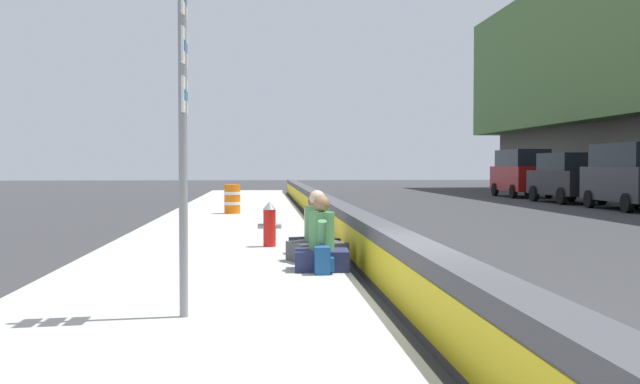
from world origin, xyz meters
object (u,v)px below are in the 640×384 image
at_px(route_sign_post, 183,115).
at_px(seated_person_foreground, 322,247).
at_px(seated_person_rear, 314,235).
at_px(backpack, 323,261).
at_px(parked_car_farther, 521,172).
at_px(fire_hydrant, 270,223).
at_px(seated_person_middle, 317,239).
at_px(parked_car_midline, 632,175).
at_px(construction_barrel, 232,199).
at_px(parked_car_far, 567,177).

xyz_separation_m(route_sign_post, seated_person_foreground, (3.45, -1.70, -1.74)).
distance_m(seated_person_rear, backpack, 2.58).
bearing_deg(seated_person_rear, route_sign_post, 162.69).
bearing_deg(parked_car_farther, route_sign_post, 155.43).
bearing_deg(parked_car_farther, seated_person_foreground, 155.64).
distance_m(fire_hydrant, parked_car_farther, 29.01).
height_order(seated_person_foreground, seated_person_middle, seated_person_middle).
bearing_deg(fire_hydrant, parked_car_midline, -46.31).
xyz_separation_m(seated_person_middle, parked_car_farther, (27.80, -13.07, 0.85)).
bearing_deg(construction_barrel, seated_person_rear, -170.70).
distance_m(seated_person_foreground, parked_car_farther, 31.72).
relative_size(seated_person_middle, parked_car_far, 0.24).
relative_size(backpack, parked_car_farther, 0.08).
distance_m(seated_person_foreground, construction_barrel, 13.86).
distance_m(backpack, parked_car_far, 26.30).
relative_size(parked_car_far, parked_car_farther, 0.95).
xyz_separation_m(fire_hydrant, seated_person_middle, (-2.31, -0.76, -0.08)).
bearing_deg(parked_car_far, seated_person_foreground, 149.92).
height_order(seated_person_rear, construction_barrel, seated_person_rear).
bearing_deg(construction_barrel, parked_car_far, -59.69).
xyz_separation_m(seated_person_foreground, backpack, (-0.44, 0.02, -0.16)).
height_order(seated_person_middle, construction_barrel, seated_person_middle).
height_order(fire_hydrant, parked_car_far, parked_car_far).
relative_size(seated_person_middle, parked_car_midline, 0.23).
height_order(route_sign_post, parked_car_midline, route_sign_post).
distance_m(seated_person_foreground, parked_car_midline, 21.29).
bearing_deg(fire_hydrant, parked_car_farther, -28.48).
height_order(seated_person_foreground, backpack, seated_person_foreground).
height_order(route_sign_post, seated_person_rear, route_sign_post).
relative_size(fire_hydrant, parked_car_midline, 0.17).
bearing_deg(seated_person_foreground, route_sign_post, 153.72).
height_order(seated_person_foreground, parked_car_farther, parked_car_farther).
height_order(fire_hydrant, seated_person_rear, seated_person_rear).
height_order(route_sign_post, parked_car_far, route_sign_post).
bearing_deg(seated_person_foreground, seated_person_rear, -0.96).
bearing_deg(seated_person_middle, seated_person_rear, -1.44).
xyz_separation_m(route_sign_post, fire_hydrant, (6.84, -0.95, -1.65)).
relative_size(seated_person_rear, parked_car_farther, 0.20).
bearing_deg(fire_hydrant, parked_car_far, -35.83).
xyz_separation_m(route_sign_post, seated_person_rear, (5.59, -1.74, -1.77)).
relative_size(route_sign_post, seated_person_foreground, 3.19).
xyz_separation_m(seated_person_middle, parked_car_midline, (15.62, -13.17, 0.85)).
relative_size(seated_person_foreground, construction_barrel, 1.19).
bearing_deg(parked_car_farther, backpack, 155.93).
distance_m(seated_person_foreground, parked_car_far, 25.90).
bearing_deg(seated_person_rear, seated_person_foreground, 179.04).
xyz_separation_m(fire_hydrant, parked_car_far, (19.02, -13.73, 0.60)).
distance_m(seated_person_foreground, seated_person_rear, 2.13).
relative_size(route_sign_post, seated_person_middle, 3.08).
relative_size(fire_hydrant, seated_person_rear, 0.84).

